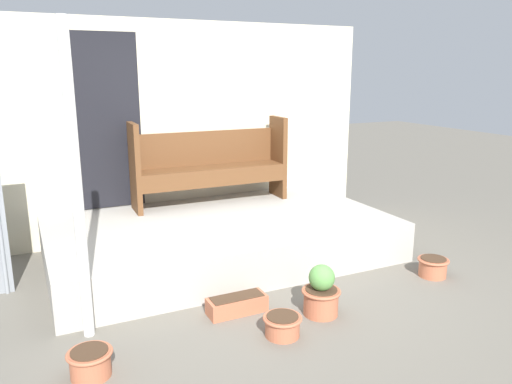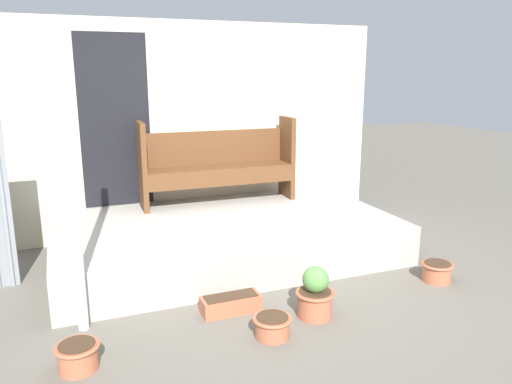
# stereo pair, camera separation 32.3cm
# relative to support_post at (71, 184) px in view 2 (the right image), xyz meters

# --- Properties ---
(ground_plane) EXTENTS (24.00, 24.00, 0.00)m
(ground_plane) POSITION_rel_support_post_xyz_m (1.66, 0.09, -1.19)
(ground_plane) COLOR #666056
(porch_slab) EXTENTS (3.62, 2.08, 0.43)m
(porch_slab) POSITION_rel_support_post_xyz_m (1.57, 1.12, -0.98)
(porch_slab) COLOR #A8A399
(porch_slab) RESTS_ON ground_plane
(house_wall) EXTENTS (4.82, 0.08, 2.60)m
(house_wall) POSITION_rel_support_post_xyz_m (1.53, 2.19, 0.11)
(house_wall) COLOR beige
(house_wall) RESTS_ON ground_plane
(support_post) EXTENTS (0.08, 0.08, 2.39)m
(support_post) POSITION_rel_support_post_xyz_m (0.00, 0.00, 0.00)
(support_post) COLOR white
(support_post) RESTS_ON ground_plane
(bench) EXTENTS (1.89, 0.44, 1.02)m
(bench) POSITION_rel_support_post_xyz_m (1.72, 1.85, -0.25)
(bench) COLOR brown
(bench) RESTS_ON porch_slab
(flower_pot_left) EXTENTS (0.31, 0.31, 0.19)m
(flower_pot_left) POSITION_rel_support_post_xyz_m (-0.06, -0.57, -1.09)
(flower_pot_left) COLOR #B26042
(flower_pot_left) RESTS_ON ground_plane
(flower_pot_middle) EXTENTS (0.31, 0.31, 0.17)m
(flower_pot_middle) POSITION_rel_support_post_xyz_m (1.36, -0.67, -1.10)
(flower_pot_middle) COLOR #B26042
(flower_pot_middle) RESTS_ON ground_plane
(flower_pot_right) EXTENTS (0.33, 0.33, 0.44)m
(flower_pot_right) POSITION_rel_support_post_xyz_m (1.82, -0.50, -1.00)
(flower_pot_right) COLOR #B26042
(flower_pot_right) RESTS_ON ground_plane
(flower_pot_far_right) EXTENTS (0.31, 0.31, 0.19)m
(flower_pot_far_right) POSITION_rel_support_post_xyz_m (3.28, -0.30, -1.09)
(flower_pot_far_right) COLOR #B26042
(flower_pot_far_right) RESTS_ON ground_plane
(planter_box_rect) EXTENTS (0.51, 0.20, 0.15)m
(planter_box_rect) POSITION_rel_support_post_xyz_m (1.19, -0.16, -1.12)
(planter_box_rect) COLOR #B26042
(planter_box_rect) RESTS_ON ground_plane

